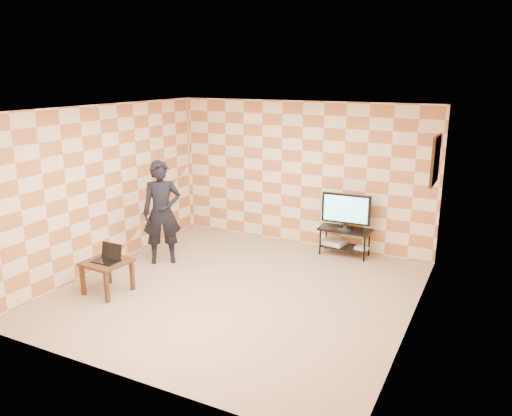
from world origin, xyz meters
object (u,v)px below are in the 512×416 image
Objects in this scene: tv at (346,210)px; side_table at (107,267)px; person at (162,212)px; tv_stand at (345,236)px.

side_table is at bearing -130.73° from tv.
side_table is 1.48m from person.
tv_stand and side_table have the same top height.
tv is 4.14m from side_table.
tv_stand is 0.52× the size of person.
tv reaches higher than tv_stand.
tv is 0.49× the size of person.
tv is at bearing -4.38° from person.
person is at bearing -147.61° from tv.
tv_stand is 4.12m from side_table.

